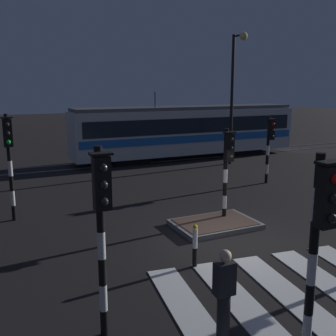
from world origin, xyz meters
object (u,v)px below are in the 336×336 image
traffic_light_corner_far_right (270,140)px  bollard_island_edge (195,246)px  traffic_light_median_centre (227,161)px  street_lamp_trackside_right (235,83)px  traffic_light_corner_far_left (9,152)px  tram (187,130)px  pedestrian_waiting_at_kerb (224,295)px  traffic_light_kerb_mid_left (319,235)px  traffic_light_corner_near_left (102,216)px

traffic_light_corner_far_right → bollard_island_edge: 9.69m
traffic_light_median_centre → street_lamp_trackside_right: (5.83, 8.22, 2.56)m
traffic_light_median_centre → bollard_island_edge: 3.88m
traffic_light_corner_far_left → tram: size_ratio=0.24×
traffic_light_median_centre → street_lamp_trackside_right: size_ratio=0.43×
traffic_light_corner_far_left → traffic_light_corner_far_right: 11.16m
traffic_light_median_centre → pedestrian_waiting_at_kerb: 6.44m
tram → bollard_island_edge: size_ratio=13.34×
bollard_island_edge → street_lamp_trackside_right: bearing=52.0°
traffic_light_corner_far_right → traffic_light_kerb_mid_left: size_ratio=0.89×
traffic_light_median_centre → traffic_light_kerb_mid_left: size_ratio=0.89×
street_lamp_trackside_right → tram: size_ratio=0.49×
traffic_light_corner_far_left → traffic_light_kerb_mid_left: traffic_light_corner_far_left is taller
pedestrian_waiting_at_kerb → traffic_light_corner_far_right: bearing=47.4°
traffic_light_median_centre → traffic_light_corner_near_left: size_ratio=0.90×
traffic_light_median_centre → tram: size_ratio=0.21×
traffic_light_corner_far_left → tram: bearing=37.3°
tram → pedestrian_waiting_at_kerb: tram is taller
tram → street_lamp_trackside_right: bearing=-68.3°
traffic_light_kerb_mid_left → tram: bearing=67.9°
street_lamp_trackside_right → bollard_island_edge: bearing=-128.0°
tram → bollard_island_edge: bearing=-117.0°
tram → traffic_light_corner_near_left: bearing=-122.2°
traffic_light_corner_near_left → traffic_light_corner_far_right: bearing=38.5°
pedestrian_waiting_at_kerb → traffic_light_median_centre: bearing=56.4°
traffic_light_kerb_mid_left → pedestrian_waiting_at_kerb: bearing=119.2°
traffic_light_kerb_mid_left → pedestrian_waiting_at_kerb: traffic_light_kerb_mid_left is taller
traffic_light_corner_far_left → pedestrian_waiting_at_kerb: bearing=-70.9°
traffic_light_corner_far_right → traffic_light_median_centre: bearing=-142.0°
traffic_light_corner_far_left → tram: (10.95, 8.35, -0.62)m
tram → pedestrian_waiting_at_kerb: size_ratio=8.66×
traffic_light_median_centre → pedestrian_waiting_at_kerb: traffic_light_median_centre is taller
traffic_light_median_centre → street_lamp_trackside_right: street_lamp_trackside_right is taller
tram → pedestrian_waiting_at_kerb: 18.56m
traffic_light_median_centre → traffic_light_kerb_mid_left: (-2.77, -6.58, 0.26)m
traffic_light_corner_far_right → tram: (-0.18, 7.74, -0.31)m
traffic_light_corner_far_left → traffic_light_corner_far_right: (11.14, 0.61, -0.31)m
traffic_light_kerb_mid_left → street_lamp_trackside_right: bearing=59.8°
bollard_island_edge → traffic_light_median_centre: bearing=44.4°
traffic_light_corner_far_right → traffic_light_kerb_mid_left: 12.73m
traffic_light_corner_far_right → street_lamp_trackside_right: street_lamp_trackside_right is taller
traffic_light_corner_near_left → traffic_light_corner_far_left: (-1.02, 7.42, 0.07)m
traffic_light_corner_far_right → tram: bearing=91.4°
traffic_light_corner_near_left → bollard_island_edge: traffic_light_corner_near_left is taller
traffic_light_corner_far_left → street_lamp_trackside_right: street_lamp_trackside_right is taller
street_lamp_trackside_right → traffic_light_corner_far_left: bearing=-157.2°
traffic_light_corner_far_left → pedestrian_waiting_at_kerb: traffic_light_corner_far_left is taller
traffic_light_corner_near_left → traffic_light_corner_far_left: size_ratio=0.97×
traffic_light_corner_near_left → tram: size_ratio=0.24×
traffic_light_median_centre → pedestrian_waiting_at_kerb: (-3.50, -5.27, -1.18)m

